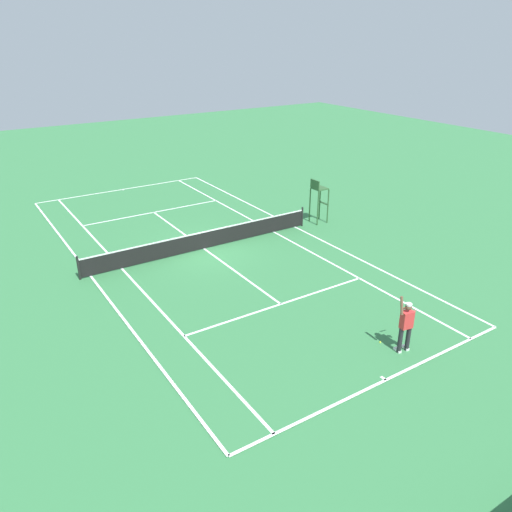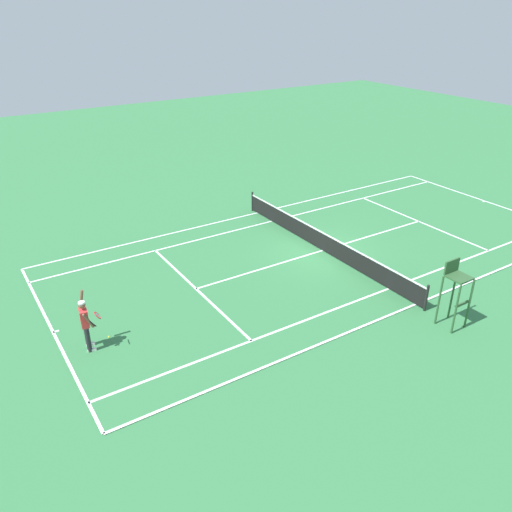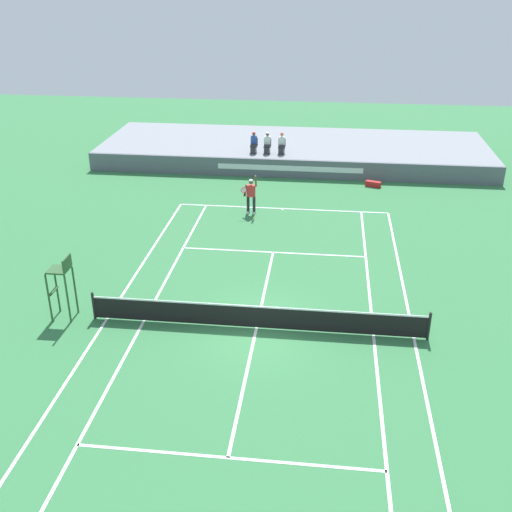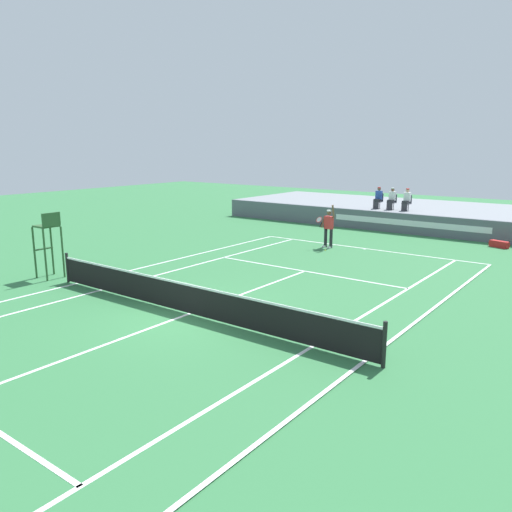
{
  "view_description": "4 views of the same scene",
  "coord_description": "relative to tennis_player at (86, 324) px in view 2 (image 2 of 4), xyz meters",
  "views": [
    {
      "loc": [
        9.94,
        20.07,
        9.66
      ],
      "look_at": [
        -0.48,
        3.89,
        1.0
      ],
      "focal_mm": 35.12,
      "sensor_mm": 36.0,
      "label": 1
    },
    {
      "loc": [
        -16.11,
        13.91,
        10.3
      ],
      "look_at": [
        -0.48,
        3.89,
        1.0
      ],
      "focal_mm": 36.1,
      "sensor_mm": 36.0,
      "label": 2
    },
    {
      "loc": [
        2.18,
        -18.54,
        11.75
      ],
      "look_at": [
        -0.48,
        3.89,
        1.0
      ],
      "focal_mm": 43.28,
      "sensor_mm": 36.0,
      "label": 3
    },
    {
      "loc": [
        9.94,
        -9.99,
        4.78
      ],
      "look_at": [
        -0.48,
        3.89,
        1.0
      ],
      "focal_mm": 35.66,
      "sensor_mm": 36.0,
      "label": 4
    }
  ],
  "objects": [
    {
      "name": "net",
      "position": [
        1.59,
        -11.09,
        -0.47
      ],
      "size": [
        11.98,
        0.1,
        1.07
      ],
      "color": "black",
      "rests_on": "ground"
    },
    {
      "name": "ground_plane",
      "position": [
        1.59,
        -11.09,
        -0.99
      ],
      "size": [
        80.0,
        80.0,
        0.0
      ],
      "primitive_type": "plane",
      "color": "#337542"
    },
    {
      "name": "tennis_ball",
      "position": [
        0.27,
        -0.73,
        -0.96
      ],
      "size": [
        0.07,
        0.07,
        0.07
      ],
      "primitive_type": "sphere",
      "color": "#D1E533",
      "rests_on": "ground"
    },
    {
      "name": "umpire_chair",
      "position": [
        -5.41,
        -11.09,
        0.56
      ],
      "size": [
        0.77,
        0.77,
        2.44
      ],
      "color": "#2D562D",
      "rests_on": "ground"
    },
    {
      "name": "court",
      "position": [
        1.59,
        -11.09,
        -0.98
      ],
      "size": [
        11.08,
        23.88,
        0.03
      ],
      "color": "#337542",
      "rests_on": "ground"
    },
    {
      "name": "tennis_player",
      "position": [
        0.0,
        0.0,
        0.0
      ],
      "size": [
        0.81,
        0.62,
        2.08
      ],
      "color": "#232328",
      "rests_on": "ground"
    }
  ]
}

